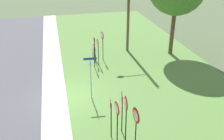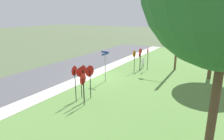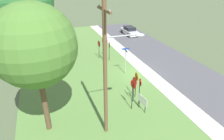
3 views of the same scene
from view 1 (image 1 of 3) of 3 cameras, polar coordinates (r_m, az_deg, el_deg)
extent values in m
plane|color=#4C5B3D|center=(17.27, -9.96, -6.11)|extent=(160.00, 160.00, 0.00)
cube|color=#BCB7AD|center=(17.25, -12.63, -6.29)|extent=(44.00, 1.60, 0.06)
cube|color=#567F3D|center=(18.39, 9.01, -3.79)|extent=(44.00, 12.00, 0.04)
cylinder|color=black|center=(21.96, -2.03, 4.98)|extent=(0.06, 0.06, 2.26)
cylinder|color=red|center=(21.58, -2.18, 7.64)|extent=(0.66, 0.15, 0.67)
cylinder|color=white|center=(21.58, -2.23, 7.63)|extent=(0.51, 0.10, 0.52)
cylinder|color=black|center=(20.55, -3.94, 3.06)|extent=(0.06, 0.06, 2.04)
cylinder|color=orange|center=(20.19, -4.14, 5.57)|extent=(0.70, 0.05, 0.70)
cylinder|color=white|center=(20.18, -4.19, 5.57)|extent=(0.54, 0.03, 0.54)
cylinder|color=black|center=(21.11, -3.02, 3.61)|extent=(0.06, 0.06, 1.95)
cylinder|color=red|center=(20.77, -3.19, 5.96)|extent=(0.68, 0.06, 0.68)
cylinder|color=white|center=(20.76, -3.24, 5.96)|extent=(0.53, 0.04, 0.53)
cylinder|color=black|center=(21.58, -3.83, 4.38)|extent=(0.06, 0.06, 2.14)
cylinder|color=red|center=(21.22, -4.02, 6.95)|extent=(0.59, 0.14, 0.60)
cylinder|color=white|center=(21.22, -4.07, 6.94)|extent=(0.46, 0.10, 0.47)
cylinder|color=black|center=(12.91, 3.11, -11.50)|extent=(0.06, 0.06, 2.39)
cone|color=red|center=(12.25, 3.05, -7.38)|extent=(0.74, 0.07, 0.73)
cone|color=white|center=(12.24, 2.96, -7.40)|extent=(0.50, 0.04, 0.50)
cylinder|color=black|center=(13.57, 2.24, -9.93)|extent=(0.06, 0.06, 2.17)
cone|color=red|center=(12.99, 2.15, -6.39)|extent=(0.82, 0.19, 0.83)
cone|color=silver|center=(12.99, 2.06, -6.40)|extent=(0.55, 0.12, 0.56)
cylinder|color=black|center=(12.77, 5.29, -13.27)|extent=(0.06, 0.06, 1.97)
cone|color=red|center=(12.21, 5.28, -10.01)|extent=(0.79, 0.13, 0.80)
cone|color=silver|center=(12.20, 5.19, -10.03)|extent=(0.54, 0.08, 0.54)
cylinder|color=black|center=(13.27, -0.19, -11.14)|extent=(0.06, 0.06, 2.06)
cone|color=red|center=(12.70, -0.38, -7.74)|extent=(0.73, 0.16, 0.74)
cone|color=silver|center=(12.70, -0.47, -7.75)|extent=(0.50, 0.10, 0.50)
cylinder|color=black|center=(12.59, 1.18, -12.65)|extent=(0.06, 0.06, 2.36)
cone|color=red|center=(11.92, 1.04, -8.51)|extent=(0.68, 0.10, 0.68)
cone|color=silver|center=(11.91, 0.94, -8.52)|extent=(0.46, 0.06, 0.46)
cylinder|color=#9EA0A8|center=(16.38, -4.70, -2.35)|extent=(0.07, 0.07, 2.54)
cylinder|color=#9EA0A8|center=(15.81, -4.87, 1.73)|extent=(0.09, 0.09, 0.03)
cube|color=navy|center=(15.79, -4.88, 1.93)|extent=(0.96, 0.07, 0.15)
cube|color=navy|center=(15.72, -4.90, 2.50)|extent=(0.06, 0.82, 0.15)
cylinder|color=brown|center=(23.13, 3.71, 14.87)|extent=(0.24, 0.24, 9.09)
cylinder|color=black|center=(22.88, -4.24, 3.52)|extent=(0.05, 0.05, 0.55)
cylinder|color=black|center=(22.20, -3.65, 2.81)|extent=(0.05, 0.05, 0.55)
cube|color=white|center=(22.30, -4.00, 4.64)|extent=(1.09, 0.18, 0.70)
cylinder|color=brown|center=(23.53, 13.31, 9.00)|extent=(0.36, 0.36, 4.78)
camera|label=2|loc=(11.71, 74.39, -9.15)|focal=31.96mm
camera|label=3|loc=(32.92, 4.42, 27.18)|focal=31.60mm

